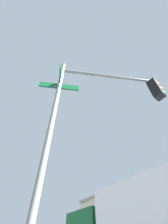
% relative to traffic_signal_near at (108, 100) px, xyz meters
% --- Properties ---
extents(traffic_signal_near, '(2.14, 3.30, 5.89)m').
position_rel_traffic_signal_near_xyz_m(traffic_signal_near, '(0.00, 0.00, 0.00)').
color(traffic_signal_near, slate).
rests_on(traffic_signal_near, ground_plane).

